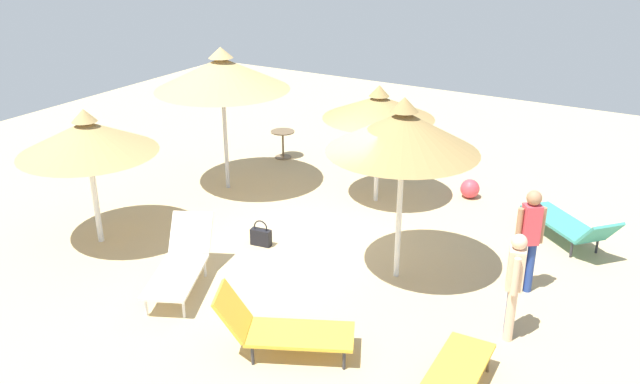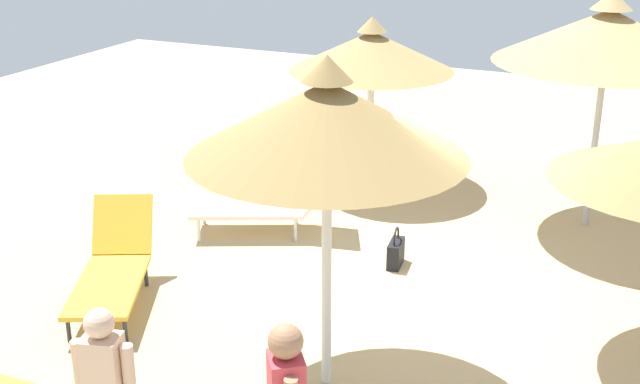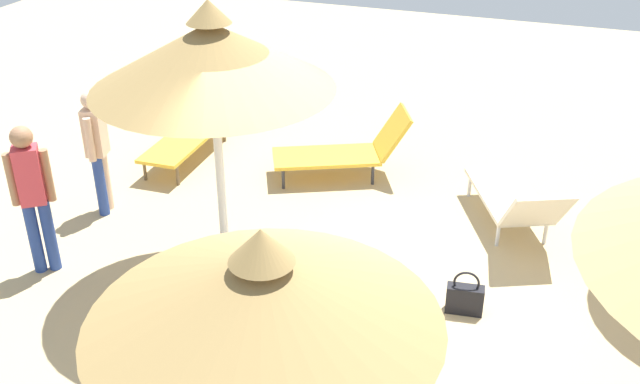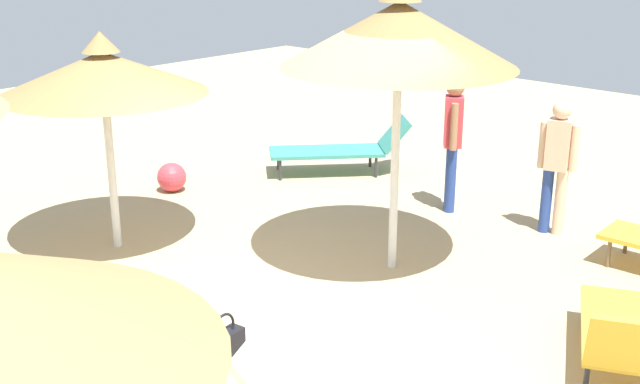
{
  "view_description": "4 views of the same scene",
  "coord_description": "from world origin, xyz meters",
  "px_view_note": "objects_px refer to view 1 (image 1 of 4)",
  "views": [
    {
      "loc": [
        -5.24,
        9.16,
        5.51
      ],
      "look_at": [
        -0.3,
        0.77,
        1.45
      ],
      "focal_mm": 37.66,
      "sensor_mm": 36.0,
      "label": 1
    },
    {
      "loc": [
        -7.39,
        -2.41,
        4.32
      ],
      "look_at": [
        0.04,
        0.94,
        1.22
      ],
      "focal_mm": 46.79,
      "sensor_mm": 36.0,
      "label": 2
    },
    {
      "loc": [
        1.78,
        -5.66,
        4.58
      ],
      "look_at": [
        -0.31,
        0.12,
        1.28
      ],
      "focal_mm": 41.09,
      "sensor_mm": 36.0,
      "label": 3
    },
    {
      "loc": [
        4.84,
        4.97,
        3.51
      ],
      "look_at": [
        0.33,
        0.79,
        1.42
      ],
      "focal_mm": 44.71,
      "sensor_mm": 36.0,
      "label": 4
    }
  ],
  "objects_px": {
    "lounge_chair_center": "(570,225)",
    "person_standing_near_left": "(529,235)",
    "parasol_umbrella_edge": "(87,137)",
    "side_table_round": "(283,140)",
    "lounge_chair_far_left": "(181,262)",
    "lounge_chair_back": "(279,327)",
    "person_standing_far_right": "(514,281)",
    "parasol_umbrella_front": "(403,132)",
    "handbag": "(261,236)",
    "parasol_umbrella_far_right": "(379,107)",
    "parasol_umbrella_near_left": "(222,73)",
    "beach_ball": "(470,189)"
  },
  "relations": [
    {
      "from": "lounge_chair_far_left",
      "to": "handbag",
      "type": "height_order",
      "value": "lounge_chair_far_left"
    },
    {
      "from": "person_standing_near_left",
      "to": "beach_ball",
      "type": "height_order",
      "value": "person_standing_near_left"
    },
    {
      "from": "lounge_chair_far_left",
      "to": "person_standing_near_left",
      "type": "height_order",
      "value": "person_standing_near_left"
    },
    {
      "from": "parasol_umbrella_front",
      "to": "lounge_chair_back",
      "type": "xyz_separation_m",
      "value": [
        0.48,
        2.72,
        -2.07
      ]
    },
    {
      "from": "person_standing_near_left",
      "to": "side_table_round",
      "type": "distance_m",
      "value": 7.48
    },
    {
      "from": "lounge_chair_center",
      "to": "parasol_umbrella_far_right",
      "type": "bearing_deg",
      "value": -0.54
    },
    {
      "from": "parasol_umbrella_far_right",
      "to": "parasol_umbrella_edge",
      "type": "relative_size",
      "value": 0.98
    },
    {
      "from": "parasol_umbrella_far_right",
      "to": "parasol_umbrella_edge",
      "type": "height_order",
      "value": "parasol_umbrella_edge"
    },
    {
      "from": "lounge_chair_center",
      "to": "side_table_round",
      "type": "bearing_deg",
      "value": -10.31
    },
    {
      "from": "parasol_umbrella_near_left",
      "to": "lounge_chair_back",
      "type": "xyz_separation_m",
      "value": [
        -4.26,
        4.37,
        -2.09
      ]
    },
    {
      "from": "lounge_chair_far_left",
      "to": "parasol_umbrella_far_right",
      "type": "bearing_deg",
      "value": -103.7
    },
    {
      "from": "beach_ball",
      "to": "person_standing_near_left",
      "type": "bearing_deg",
      "value": 121.44
    },
    {
      "from": "handbag",
      "to": "lounge_chair_center",
      "type": "bearing_deg",
      "value": -149.0
    },
    {
      "from": "lounge_chair_center",
      "to": "person_standing_near_left",
      "type": "relative_size",
      "value": 1.13
    },
    {
      "from": "lounge_chair_far_left",
      "to": "beach_ball",
      "type": "distance_m",
      "value": 6.42
    },
    {
      "from": "parasol_umbrella_near_left",
      "to": "parasol_umbrella_edge",
      "type": "relative_size",
      "value": 1.23
    },
    {
      "from": "lounge_chair_center",
      "to": "side_table_round",
      "type": "distance_m",
      "value": 7.07
    },
    {
      "from": "parasol_umbrella_near_left",
      "to": "person_standing_near_left",
      "type": "height_order",
      "value": "parasol_umbrella_near_left"
    },
    {
      "from": "lounge_chair_far_left",
      "to": "parasol_umbrella_front",
      "type": "bearing_deg",
      "value": -144.27
    },
    {
      "from": "handbag",
      "to": "side_table_round",
      "type": "relative_size",
      "value": 0.73
    },
    {
      "from": "parasol_umbrella_far_right",
      "to": "side_table_round",
      "type": "distance_m",
      "value": 3.67
    },
    {
      "from": "parasol_umbrella_near_left",
      "to": "parasol_umbrella_far_right",
      "type": "bearing_deg",
      "value": -162.09
    },
    {
      "from": "lounge_chair_far_left",
      "to": "handbag",
      "type": "xyz_separation_m",
      "value": [
        -0.27,
        -1.79,
        -0.25
      ]
    },
    {
      "from": "parasol_umbrella_edge",
      "to": "lounge_chair_center",
      "type": "height_order",
      "value": "parasol_umbrella_edge"
    },
    {
      "from": "parasol_umbrella_front",
      "to": "lounge_chair_far_left",
      "type": "height_order",
      "value": "parasol_umbrella_front"
    },
    {
      "from": "parasol_umbrella_near_left",
      "to": "person_standing_near_left",
      "type": "relative_size",
      "value": 1.78
    },
    {
      "from": "person_standing_near_left",
      "to": "lounge_chair_back",
      "type": "bearing_deg",
      "value": 53.88
    },
    {
      "from": "parasol_umbrella_near_left",
      "to": "lounge_chair_back",
      "type": "height_order",
      "value": "parasol_umbrella_near_left"
    },
    {
      "from": "parasol_umbrella_edge",
      "to": "parasol_umbrella_far_right",
      "type": "bearing_deg",
      "value": -129.49
    },
    {
      "from": "lounge_chair_back",
      "to": "beach_ball",
      "type": "distance_m",
      "value": 6.51
    },
    {
      "from": "parasol_umbrella_edge",
      "to": "lounge_chair_far_left",
      "type": "height_order",
      "value": "parasol_umbrella_edge"
    },
    {
      "from": "parasol_umbrella_far_right",
      "to": "lounge_chair_back",
      "type": "relative_size",
      "value": 1.26
    },
    {
      "from": "parasol_umbrella_near_left",
      "to": "handbag",
      "type": "xyz_separation_m",
      "value": [
        -2.2,
        1.88,
        -2.33
      ]
    },
    {
      "from": "lounge_chair_center",
      "to": "lounge_chair_back",
      "type": "xyz_separation_m",
      "value": [
        2.66,
        5.33,
        0.02
      ]
    },
    {
      "from": "person_standing_near_left",
      "to": "side_table_round",
      "type": "height_order",
      "value": "person_standing_near_left"
    },
    {
      "from": "parasol_umbrella_far_right",
      "to": "parasol_umbrella_near_left",
      "type": "distance_m",
      "value": 3.26
    },
    {
      "from": "parasol_umbrella_edge",
      "to": "side_table_round",
      "type": "relative_size",
      "value": 3.7
    },
    {
      "from": "parasol_umbrella_far_right",
      "to": "lounge_chair_center",
      "type": "bearing_deg",
      "value": 179.46
    },
    {
      "from": "lounge_chair_back",
      "to": "handbag",
      "type": "distance_m",
      "value": 3.24
    },
    {
      "from": "lounge_chair_center",
      "to": "beach_ball",
      "type": "xyz_separation_m",
      "value": [
        2.22,
        -1.16,
        -0.18
      ]
    },
    {
      "from": "parasol_umbrella_far_right",
      "to": "handbag",
      "type": "xyz_separation_m",
      "value": [
        0.87,
        2.87,
        -1.82
      ]
    },
    {
      "from": "parasol_umbrella_near_left",
      "to": "person_standing_near_left",
      "type": "distance_m",
      "value": 6.91
    },
    {
      "from": "parasol_umbrella_near_left",
      "to": "beach_ball",
      "type": "height_order",
      "value": "parasol_umbrella_near_left"
    },
    {
      "from": "lounge_chair_back",
      "to": "person_standing_far_right",
      "type": "bearing_deg",
      "value": -142.64
    },
    {
      "from": "handbag",
      "to": "parasol_umbrella_near_left",
      "type": "bearing_deg",
      "value": -40.55
    },
    {
      "from": "parasol_umbrella_front",
      "to": "handbag",
      "type": "distance_m",
      "value": 3.44
    },
    {
      "from": "person_standing_far_right",
      "to": "parasol_umbrella_far_right",
      "type": "bearing_deg",
      "value": -42.42
    },
    {
      "from": "lounge_chair_center",
      "to": "person_standing_near_left",
      "type": "xyz_separation_m",
      "value": [
        0.26,
        2.04,
        0.59
      ]
    },
    {
      "from": "parasol_umbrella_front",
      "to": "lounge_chair_center",
      "type": "bearing_deg",
      "value": -129.84
    },
    {
      "from": "parasol_umbrella_front",
      "to": "person_standing_far_right",
      "type": "bearing_deg",
      "value": 159.5
    }
  ]
}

